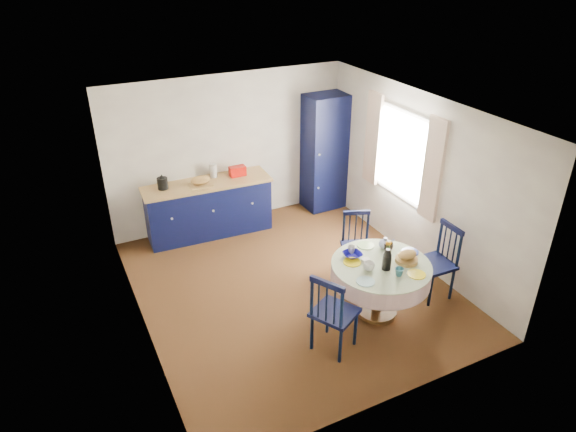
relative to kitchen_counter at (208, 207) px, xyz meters
name	(u,v)px	position (x,y,z in m)	size (l,w,h in m)	color
floor	(291,286)	(0.52, -1.96, -0.47)	(4.50, 4.50, 0.00)	black
ceiling	(292,112)	(0.52, -1.96, 2.03)	(4.50, 4.50, 0.00)	white
wall_back	(229,151)	(0.52, 0.29, 0.78)	(4.00, 0.02, 2.50)	white
wall_left	(133,243)	(-1.48, -1.96, 0.78)	(0.02, 4.50, 2.50)	white
wall_right	(416,179)	(2.52, -1.96, 0.78)	(0.02, 4.50, 2.50)	white
window	(402,154)	(2.47, -1.66, 1.06)	(0.10, 1.74, 1.45)	white
kitchen_counter	(208,207)	(0.00, 0.00, 0.00)	(2.06, 0.73, 1.15)	black
pantry_cabinet	(325,152)	(2.18, 0.04, 0.55)	(0.73, 0.54, 2.04)	black
dining_table	(381,272)	(1.27, -2.96, 0.16)	(1.23, 1.23, 1.03)	#532C17
chair_left	(333,313)	(0.39, -3.27, 0.06)	(0.62, 0.63, 1.05)	black
chair_far	(357,245)	(1.50, -2.07, 0.01)	(0.54, 0.53, 0.95)	black
chair_right	(438,261)	(2.18, -2.96, 0.06)	(0.45, 0.47, 1.03)	black
mug_a	(369,266)	(1.04, -3.00, 0.33)	(0.14, 0.14, 0.11)	silver
mug_b	(399,272)	(1.30, -3.25, 0.33)	(0.11, 0.11, 0.10)	#2A6371
mug_c	(388,246)	(1.53, -2.72, 0.33)	(0.13, 0.13, 0.10)	black
mug_d	(351,250)	(1.07, -2.57, 0.33)	(0.10, 0.10, 0.10)	silver
cobalt_bowl	(352,255)	(1.03, -2.66, 0.31)	(0.23, 0.23, 0.06)	#0C0A6A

